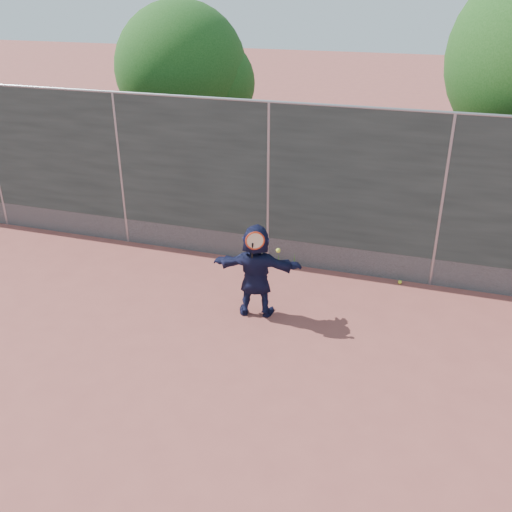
% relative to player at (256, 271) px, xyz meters
% --- Properties ---
extents(ground, '(80.00, 80.00, 0.00)m').
position_rel_player_xyz_m(ground, '(-0.37, -1.64, -0.76)').
color(ground, '#9E4C42').
rests_on(ground, ground).
extents(player, '(1.47, 0.67, 1.52)m').
position_rel_player_xyz_m(player, '(0.00, 0.00, 0.00)').
color(player, '#131736').
rests_on(player, ground).
extents(ball_ground, '(0.07, 0.07, 0.07)m').
position_rel_player_xyz_m(ball_ground, '(2.12, 1.71, -0.73)').
color(ball_ground, '#CADE31').
rests_on(ball_ground, ground).
extents(fence, '(20.00, 0.06, 3.03)m').
position_rel_player_xyz_m(fence, '(-0.37, 1.86, 0.82)').
color(fence, '#38423D').
rests_on(fence, ground).
extents(swing_action, '(0.52, 0.16, 0.51)m').
position_rel_player_xyz_m(swing_action, '(0.08, -0.19, 0.57)').
color(swing_action, red).
rests_on(swing_action, ground).
extents(tree_left, '(3.15, 3.00, 4.53)m').
position_rel_player_xyz_m(tree_left, '(-3.22, 4.91, 2.18)').
color(tree_left, '#382314').
rests_on(tree_left, ground).
extents(weed_clump, '(0.68, 0.07, 0.30)m').
position_rel_player_xyz_m(weed_clump, '(-0.08, 1.74, -0.63)').
color(weed_clump, '#387226').
rests_on(weed_clump, ground).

